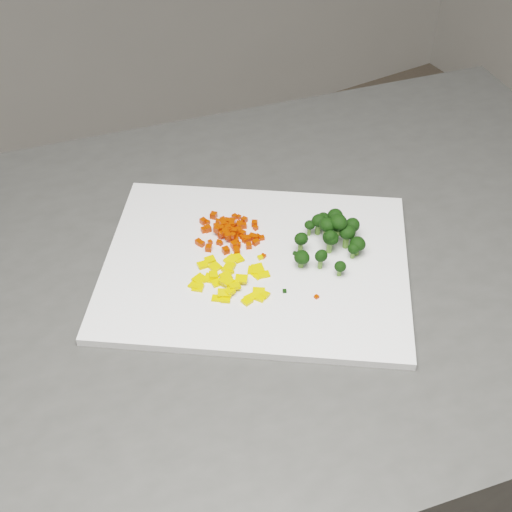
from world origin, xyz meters
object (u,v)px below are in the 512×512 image
counter_block (279,443)px  pepper_pile (228,280)px  broccoli_pile (328,236)px  cutting_board (256,264)px  carrot_pile (227,229)px

counter_block → pepper_pile: bearing=-171.5°
counter_block → broccoli_pile: bearing=-26.4°
broccoli_pile → cutting_board: bearing=163.2°
counter_block → cutting_board: 0.46m
pepper_pile → counter_block: bearing=8.5°
counter_block → pepper_pile: (-0.10, -0.01, 0.47)m
cutting_board → carrot_pile: 0.07m
counter_block → pepper_pile: size_ratio=10.64×
pepper_pile → carrot_pile: bearing=62.9°
counter_block → pepper_pile: 0.48m
carrot_pile → pepper_pile: (-0.04, -0.08, -0.01)m
counter_block → pepper_pile: pepper_pile is taller
cutting_board → broccoli_pile: bearing=-16.8°
counter_block → cutting_board: cutting_board is taller
broccoli_pile → pepper_pile: bearing=176.1°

